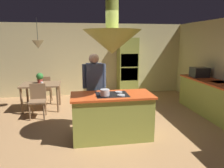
# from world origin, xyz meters

# --- Properties ---
(ground) EXTENTS (8.16, 8.16, 0.00)m
(ground) POSITION_xyz_m (0.00, 0.00, 0.00)
(ground) COLOR #AD7F51
(wall_back) EXTENTS (6.80, 0.10, 2.55)m
(wall_back) POSITION_xyz_m (0.00, 3.45, 1.27)
(wall_back) COLOR beige
(wall_back) RESTS_ON ground
(kitchen_island) EXTENTS (1.63, 0.77, 0.94)m
(kitchen_island) POSITION_xyz_m (0.00, -0.20, 0.46)
(kitchen_island) COLOR #939E42
(kitchen_island) RESTS_ON ground
(counter_run_right) EXTENTS (0.73, 2.52, 0.92)m
(counter_run_right) POSITION_xyz_m (2.84, 0.60, 0.47)
(counter_run_right) COLOR #939E42
(counter_run_right) RESTS_ON ground
(oven_tower) EXTENTS (0.66, 0.62, 2.05)m
(oven_tower) POSITION_xyz_m (1.10, 3.04, 1.03)
(oven_tower) COLOR #939E42
(oven_tower) RESTS_ON ground
(dining_table) EXTENTS (1.07, 0.80, 0.76)m
(dining_table) POSITION_xyz_m (-1.70, 1.90, 0.65)
(dining_table) COLOR #836243
(dining_table) RESTS_ON ground
(person_at_island) EXTENTS (0.53, 0.22, 1.68)m
(person_at_island) POSITION_xyz_m (-0.30, 0.45, 0.97)
(person_at_island) COLOR tan
(person_at_island) RESTS_ON ground
(range_hood) EXTENTS (1.10, 1.10, 1.00)m
(range_hood) POSITION_xyz_m (0.00, -0.20, 1.97)
(range_hood) COLOR #939E42
(pendant_light_over_table) EXTENTS (0.32, 0.32, 0.82)m
(pendant_light_over_table) POSITION_xyz_m (-1.70, 1.90, 1.86)
(pendant_light_over_table) COLOR beige
(chair_facing_island) EXTENTS (0.40, 0.40, 0.87)m
(chair_facing_island) POSITION_xyz_m (-1.70, 1.28, 0.50)
(chair_facing_island) COLOR #836243
(chair_facing_island) RESTS_ON ground
(chair_by_back_wall) EXTENTS (0.40, 0.40, 0.87)m
(chair_by_back_wall) POSITION_xyz_m (-1.70, 2.52, 0.50)
(chair_by_back_wall) COLOR #836243
(chair_by_back_wall) RESTS_ON ground
(potted_plant_on_table) EXTENTS (0.20, 0.20, 0.30)m
(potted_plant_on_table) POSITION_xyz_m (-1.73, 1.98, 0.93)
(potted_plant_on_table) COLOR #99382D
(potted_plant_on_table) RESTS_ON dining_table
(cup_on_table) EXTENTS (0.07, 0.07, 0.09)m
(cup_on_table) POSITION_xyz_m (-1.64, 1.70, 0.81)
(cup_on_table) COLOR white
(cup_on_table) RESTS_ON dining_table
(microwave_on_counter) EXTENTS (0.46, 0.36, 0.28)m
(microwave_on_counter) POSITION_xyz_m (2.84, 1.34, 1.06)
(microwave_on_counter) COLOR #232326
(microwave_on_counter) RESTS_ON counter_run_right
(cooking_pot_on_cooktop) EXTENTS (0.18, 0.18, 0.12)m
(cooking_pot_on_cooktop) POSITION_xyz_m (-0.16, -0.33, 1.00)
(cooking_pot_on_cooktop) COLOR #B2B2B7
(cooking_pot_on_cooktop) RESTS_ON kitchen_island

